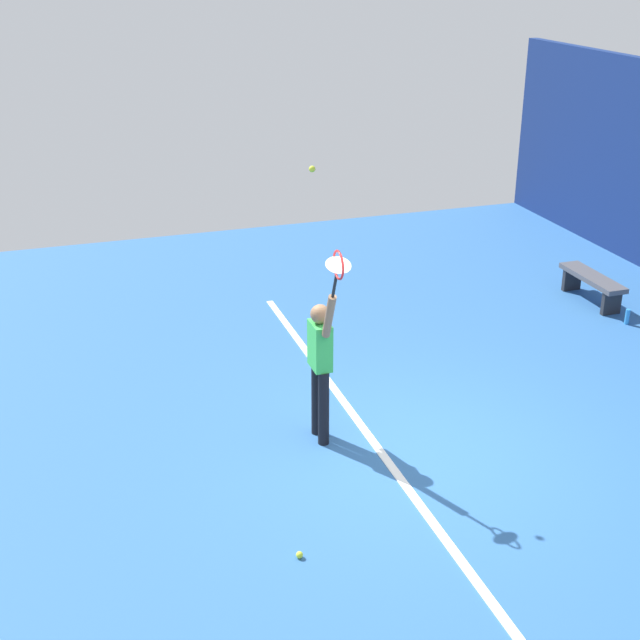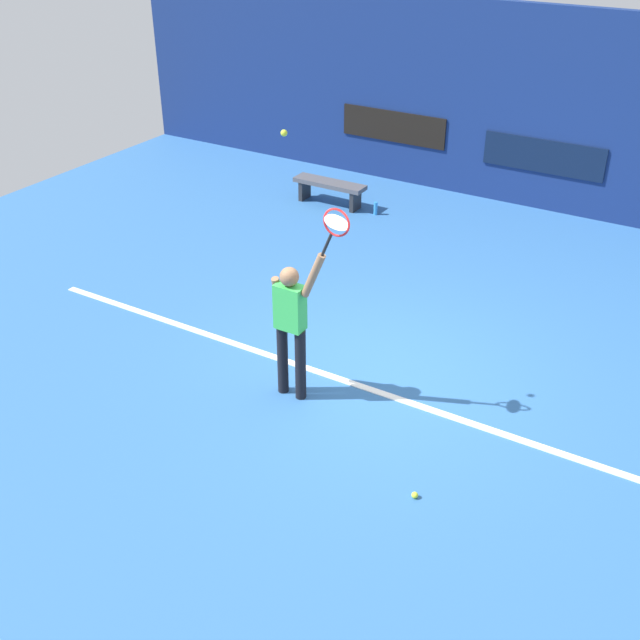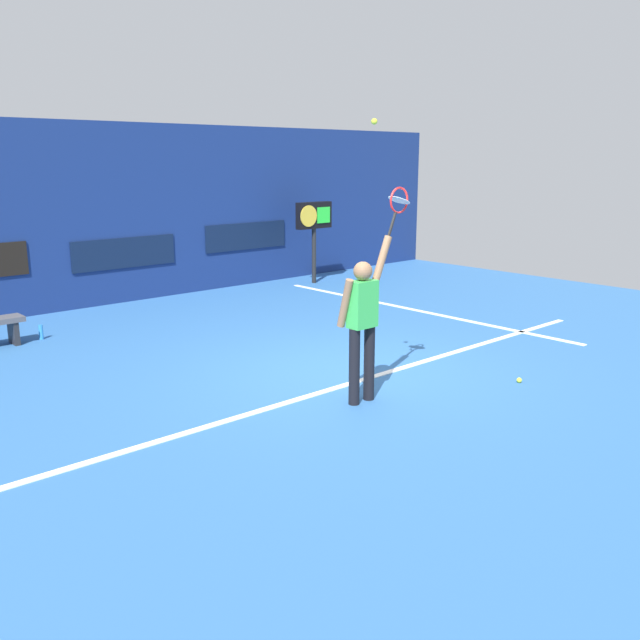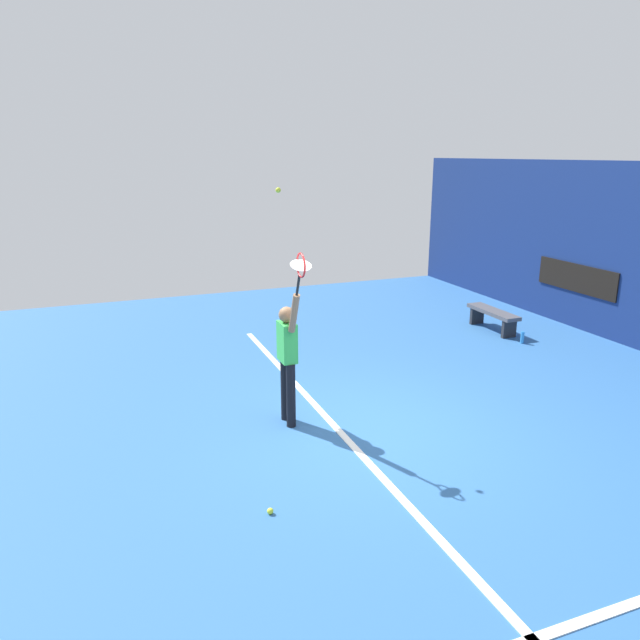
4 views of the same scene
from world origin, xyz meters
The scene contains 8 objects.
ground_plane centered at (0.00, 0.00, 0.00)m, with size 18.00×18.00×0.00m, color #2D609E.
court_baseline centered at (0.00, -0.37, 0.01)m, with size 10.00×0.10×0.01m, color white.
tennis_player centered at (-0.67, -0.93, 1.01)m, with size 0.71×0.31×1.96m.
tennis_racket centered at (-0.10, -0.93, 2.33)m, with size 0.41×0.27×0.62m.
tennis_ball centered at (-0.64, -1.03, 3.23)m, with size 0.07×0.07×0.07m, color #CCE033.
court_bench centered at (-3.39, 4.57, 0.34)m, with size 1.40×0.36×0.45m.
water_bottle centered at (-2.42, 4.57, 0.12)m, with size 0.07×0.07×0.24m, color #338CD8.
spare_ball centered at (1.35, -1.81, 0.03)m, with size 0.07×0.07×0.07m, color #CCE033.
Camera 1 is at (7.87, -3.74, 5.37)m, focal length 49.59 mm.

